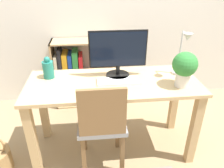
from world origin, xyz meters
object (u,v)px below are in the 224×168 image
Objects in this scene: potted_plant at (185,67)px; monitor at (118,52)px; vase at (48,69)px; desk_lamp at (183,50)px; keyboard at (118,81)px; bookshelf at (76,77)px; chair at (102,123)px.

monitor is at bearing 153.48° from potted_plant.
desk_lamp is at bearing -4.29° from vase.
monitor is 0.25m from keyboard.
vase is 0.23× the size of bookshelf.
vase is 1.18m from desk_lamp.
chair is (-0.17, -0.34, -0.49)m from monitor.
bookshelf is at bearing 115.32° from keyboard.
desk_lamp reaches higher than vase.
desk_lamp is 0.46× the size of chair.
keyboard is 0.63m from vase.
vase is at bearing 166.08° from keyboard.
vase is 0.67m from chair.
desk_lamp is 1.37× the size of potted_plant.
keyboard is at bearing -173.75° from desk_lamp.
monitor is 0.58× the size of chair.
chair is (-0.73, -0.28, -0.51)m from desk_lamp.
bookshelf is (0.18, 0.74, -0.45)m from vase.
vase is 0.49× the size of desk_lamp.
keyboard is at bearing -13.92° from vase.
vase is 0.89m from bookshelf.
potted_plant reaches higher than vase.
potted_plant is at bearing -47.36° from bookshelf.
desk_lamp reaches higher than chair.
chair is (0.44, -0.36, -0.35)m from vase.
monitor is 2.54× the size of vase.
bookshelf is at bearing 99.84° from chair.
desk_lamp is 0.93m from chair.
keyboard is 0.91× the size of desk_lamp.
keyboard is 1.84× the size of vase.
monitor reaches higher than desk_lamp.
vase is at bearing -103.80° from bookshelf.
potted_plant is at bearing -105.52° from desk_lamp.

